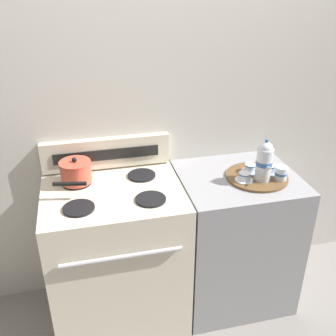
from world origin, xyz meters
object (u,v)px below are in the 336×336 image
(stove, at_px, (117,255))
(saucepan, at_px, (76,172))
(teacup_left, at_px, (250,168))
(creamer_jug, at_px, (281,173))
(serving_tray, at_px, (257,177))
(teapot, at_px, (264,161))
(teacup_right, at_px, (244,177))
(teacup_front, at_px, (270,169))

(stove, bearing_deg, saucepan, 144.53)
(teacup_left, relative_size, creamer_jug, 1.30)
(stove, relative_size, saucepan, 3.17)
(serving_tray, height_order, creamer_jug, creamer_jug)
(teapot, height_order, teacup_right, teapot)
(serving_tray, bearing_deg, stove, 177.47)
(teapot, distance_m, teacup_right, 0.14)
(teacup_front, height_order, creamer_jug, creamer_jug)
(teacup_right, height_order, creamer_jug, creamer_jug)
(stove, relative_size, teacup_front, 8.83)
(serving_tray, xyz_separation_m, teacup_right, (-0.10, -0.04, 0.03))
(stove, bearing_deg, teacup_front, -1.01)
(stove, xyz_separation_m, teacup_right, (0.73, -0.07, 0.48))
(saucepan, height_order, teacup_right, saucepan)
(saucepan, xyz_separation_m, teacup_right, (0.91, -0.21, -0.04))
(teacup_front, bearing_deg, serving_tray, -167.58)
(stove, distance_m, teacup_left, 0.94)
(stove, height_order, saucepan, saucepan)
(creamer_jug, bearing_deg, teapot, 167.44)
(serving_tray, bearing_deg, teacup_left, 108.12)
(stove, xyz_separation_m, serving_tray, (0.83, -0.04, 0.45))
(teapot, relative_size, teacup_front, 2.43)
(saucepan, bearing_deg, stove, -35.47)
(stove, xyz_separation_m, creamer_jug, (0.93, -0.11, 0.49))
(teapot, xyz_separation_m, teacup_left, (-0.03, 0.11, -0.09))
(teacup_front, bearing_deg, stove, 178.99)
(teacup_left, bearing_deg, teacup_front, -17.77)
(teapot, bearing_deg, teacup_right, 173.32)
(saucepan, xyz_separation_m, teacup_left, (0.99, -0.11, -0.04))
(teapot, bearing_deg, creamer_jug, -12.56)
(stove, xyz_separation_m, saucepan, (-0.18, 0.13, 0.51))
(creamer_jug, bearing_deg, teacup_right, 170.46)
(stove, relative_size, teacup_left, 8.83)
(teacup_right, relative_size, teacup_front, 1.00)
(teapot, bearing_deg, stove, 174.11)
(teacup_left, xyz_separation_m, creamer_jug, (0.13, -0.13, 0.02))
(teacup_right, bearing_deg, saucepan, 167.34)
(serving_tray, xyz_separation_m, creamer_jug, (0.11, -0.07, 0.05))
(teacup_left, xyz_separation_m, teacup_front, (0.11, -0.04, 0.00))
(teapot, bearing_deg, teacup_left, 105.28)
(saucepan, bearing_deg, teacup_right, -12.66)
(serving_tray, relative_size, teacup_right, 3.51)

